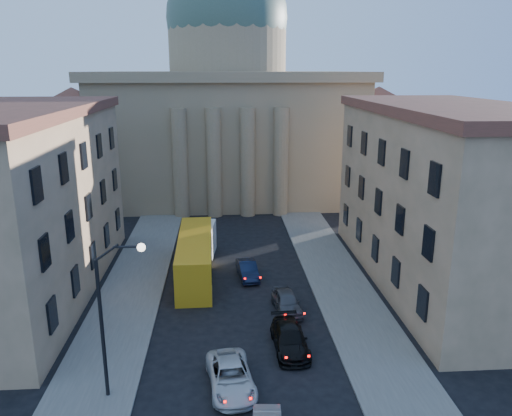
{
  "coord_description": "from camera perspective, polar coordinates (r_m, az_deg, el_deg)",
  "views": [
    {
      "loc": [
        -1.08,
        -15.95,
        17.21
      ],
      "look_at": [
        1.17,
        16.34,
        8.23
      ],
      "focal_mm": 35.0,
      "sensor_mm": 36.0,
      "label": 1
    }
  ],
  "objects": [
    {
      "name": "street_lamp",
      "position": [
        27.39,
        -16.28,
        -10.97
      ],
      "size": [
        2.62,
        0.44,
        8.83
      ],
      "color": "black",
      "rests_on": "ground"
    },
    {
      "name": "car_right_far",
      "position": [
        37.44,
        3.52,
        -10.62
      ],
      "size": [
        2.13,
        4.48,
        1.48
      ],
      "primitive_type": "imported",
      "rotation": [
        0.0,
        0.0,
        0.09
      ],
      "color": "#444448",
      "rests_on": "ground"
    },
    {
      "name": "city_bus",
      "position": [
        43.24,
        -6.96,
        -5.41
      ],
      "size": [
        3.08,
        12.33,
        3.46
      ],
      "rotation": [
        0.0,
        0.0,
        0.02
      ],
      "color": "gold",
      "rests_on": "ground"
    },
    {
      "name": "church",
      "position": [
        71.62,
        -3.16,
        11.21
      ],
      "size": [
        68.02,
        28.76,
        36.6
      ],
      "color": "#887453",
      "rests_on": "ground"
    },
    {
      "name": "sidewalk_right",
      "position": [
        39.21,
        10.77,
        -10.7
      ],
      "size": [
        5.0,
        60.0,
        0.15
      ],
      "primitive_type": "cube",
      "color": "#5D5A55",
      "rests_on": "ground"
    },
    {
      "name": "building_right",
      "position": [
        43.16,
        20.92,
        1.36
      ],
      "size": [
        11.6,
        26.6,
        14.7
      ],
      "color": "tan",
      "rests_on": "ground"
    },
    {
      "name": "car_right_mid",
      "position": [
        32.79,
        3.88,
        -14.69
      ],
      "size": [
        2.26,
        5.13,
        1.47
      ],
      "primitive_type": "imported",
      "rotation": [
        0.0,
        0.0,
        0.04
      ],
      "color": "black",
      "rests_on": "ground"
    },
    {
      "name": "car_left_mid",
      "position": [
        29.37,
        -2.9,
        -18.67
      ],
      "size": [
        3.02,
        5.45,
        1.44
      ],
      "primitive_type": "imported",
      "rotation": [
        0.0,
        0.0,
        0.12
      ],
      "color": "silver",
      "rests_on": "ground"
    },
    {
      "name": "building_left",
      "position": [
        42.3,
        -25.96,
        0.54
      ],
      "size": [
        11.6,
        26.6,
        14.7
      ],
      "color": "tan",
      "rests_on": "ground"
    },
    {
      "name": "sidewalk_left",
      "position": [
        38.74,
        -14.89,
        -11.3
      ],
      "size": [
        5.0,
        60.0,
        0.15
      ],
      "primitive_type": "cube",
      "color": "#5D5A55",
      "rests_on": "ground"
    },
    {
      "name": "car_right_distant",
      "position": [
        42.97,
        -0.97,
        -7.09
      ],
      "size": [
        1.97,
        4.38,
        1.4
      ],
      "primitive_type": "imported",
      "rotation": [
        0.0,
        0.0,
        0.12
      ],
      "color": "black",
      "rests_on": "ground"
    },
    {
      "name": "box_truck",
      "position": [
        47.03,
        -6.32,
        -4.13
      ],
      "size": [
        2.81,
        5.9,
        3.13
      ],
      "rotation": [
        0.0,
        0.0,
        -0.1
      ],
      "color": "white",
      "rests_on": "ground"
    }
  ]
}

